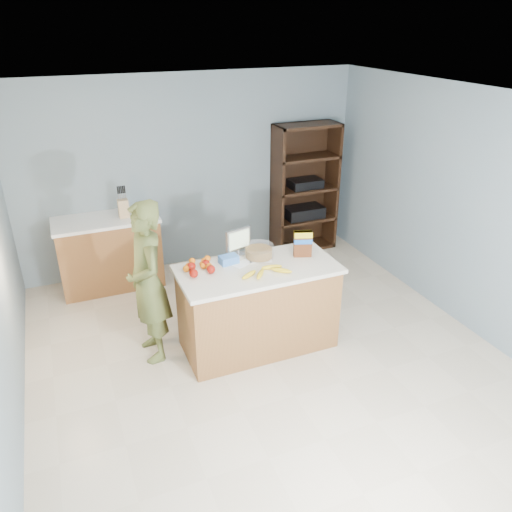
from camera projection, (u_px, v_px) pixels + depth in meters
name	position (u px, v px, depth m)	size (l,w,h in m)	color
floor	(269.00, 361.00, 4.96)	(4.50, 5.00, 0.02)	beige
walls	(272.00, 204.00, 4.24)	(4.52, 5.02, 2.51)	gray
counter_peninsula	(258.00, 310.00, 5.03)	(1.56, 0.76, 0.90)	brown
back_cabinet	(110.00, 252.00, 6.18)	(1.24, 0.62, 0.90)	brown
shelving_unit	(303.00, 190.00, 7.07)	(0.90, 0.40, 1.80)	black
person	(148.00, 283.00, 4.72)	(0.59, 0.39, 1.62)	#4F582A
knife_block	(123.00, 208.00, 5.97)	(0.12, 0.10, 0.31)	tan
envelopes	(252.00, 262.00, 4.92)	(0.42, 0.20, 0.00)	white
bananas	(266.00, 272.00, 4.69)	(0.51, 0.23, 0.05)	yellow
apples	(200.00, 268.00, 4.71)	(0.26, 0.23, 0.08)	maroon
oranges	(200.00, 264.00, 4.81)	(0.32, 0.23, 0.06)	orange
blue_carton	(229.00, 260.00, 4.88)	(0.18, 0.12, 0.08)	blue
salad_bowl	(259.00, 252.00, 5.00)	(0.30, 0.30, 0.13)	#267219
tv	(238.00, 240.00, 5.00)	(0.28, 0.12, 0.28)	silver
cereal_box	(303.00, 242.00, 4.97)	(0.19, 0.12, 0.27)	#592B14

